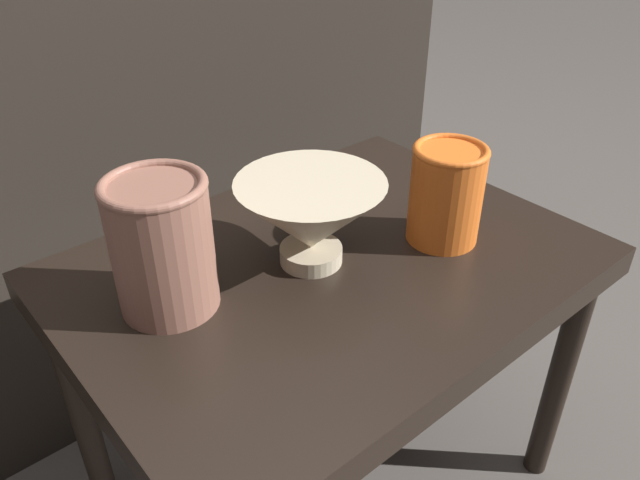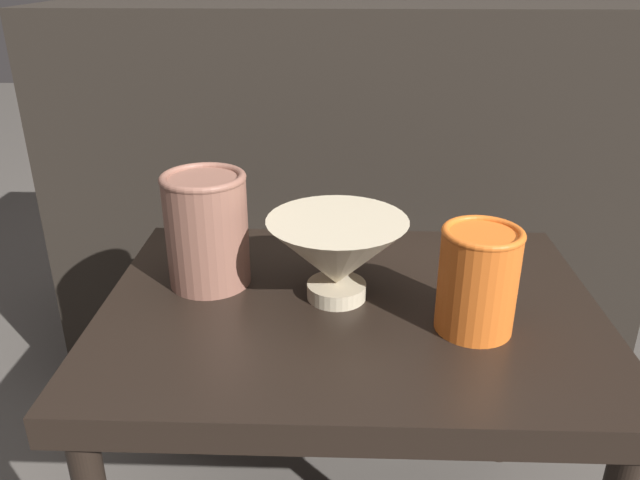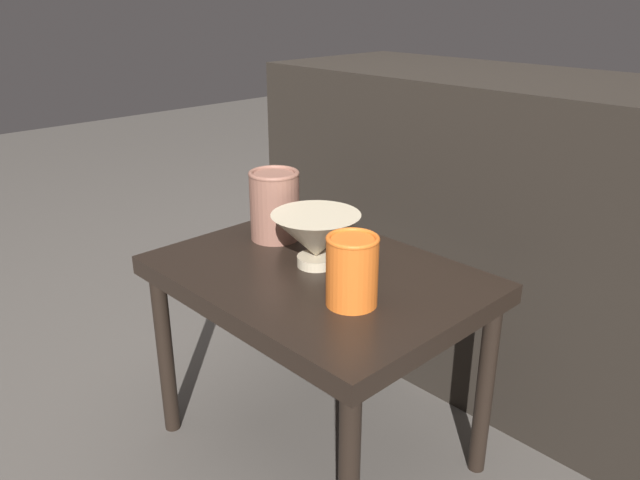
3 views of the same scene
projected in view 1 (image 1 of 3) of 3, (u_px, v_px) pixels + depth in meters
The scene contains 5 objects.
table at pixel (329, 293), 0.82m from camera, with size 0.65×0.48×0.45m.
couch_backdrop at pixel (124, 148), 1.20m from camera, with size 1.15×0.50×0.79m.
bowl at pixel (311, 217), 0.75m from camera, with size 0.18×0.18×0.11m.
vase_textured_left at pixel (162, 244), 0.67m from camera, with size 0.11×0.11×0.16m.
vase_colorful_right at pixel (446, 193), 0.80m from camera, with size 0.10×0.10×0.13m.
Camera 1 is at (-0.43, -0.49, 0.90)m, focal length 35.00 mm.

